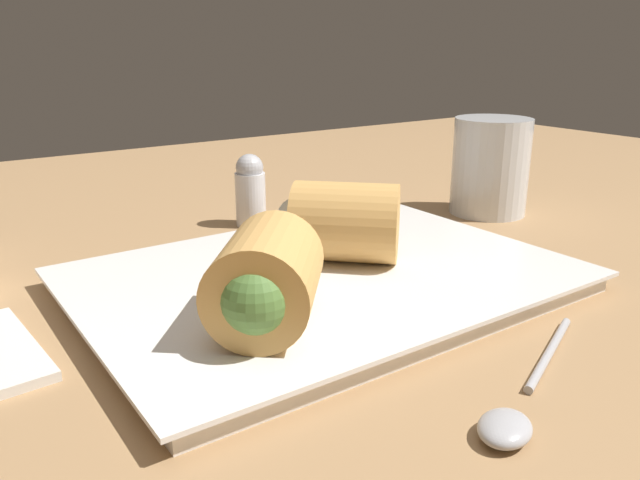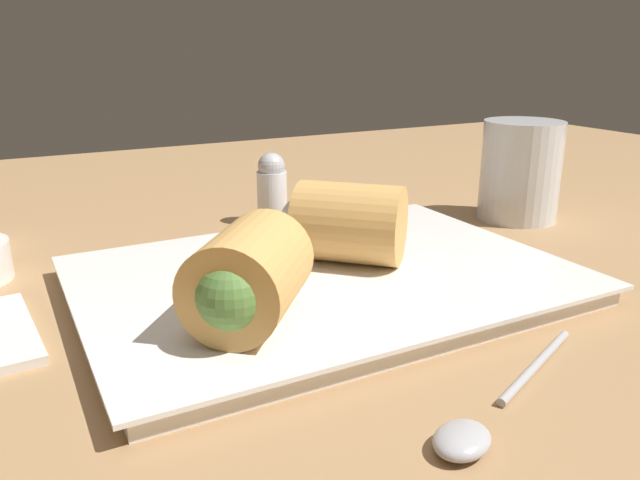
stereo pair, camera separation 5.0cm
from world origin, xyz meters
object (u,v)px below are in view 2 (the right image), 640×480
at_px(drinking_glass, 520,171).
at_px(salt_shaker, 272,188).
at_px(spoon, 482,420).
at_px(serving_plate, 320,281).

bearing_deg(drinking_glass, salt_shaker, 155.71).
distance_m(drinking_glass, salt_shaker, 0.25).
bearing_deg(salt_shaker, drinking_glass, -24.29).
bearing_deg(spoon, drinking_glass, 43.01).
xyz_separation_m(spoon, drinking_glass, (0.28, 0.26, 0.04)).
bearing_deg(salt_shaker, serving_plate, -102.98).
bearing_deg(drinking_glass, spoon, -136.99).
bearing_deg(spoon, salt_shaker, 81.63).
distance_m(serving_plate, drinking_glass, 0.28).
height_order(spoon, salt_shaker, salt_shaker).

